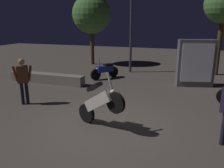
{
  "coord_description": "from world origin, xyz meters",
  "views": [
    {
      "loc": [
        2.12,
        -5.54,
        2.86
      ],
      "look_at": [
        -0.07,
        0.85,
        1.0
      ],
      "focal_mm": 36.52,
      "sensor_mm": 36.0,
      "label": 1
    }
  ],
  "objects_px": {
    "motorcycle_blue_parked_right": "(105,70)",
    "person_rider_beside": "(23,77)",
    "kiosk_billboard": "(196,63)",
    "motorcycle_white_foreground": "(100,102)",
    "streetlamp_near": "(131,18)"
  },
  "relations": [
    {
      "from": "streetlamp_near",
      "to": "kiosk_billboard",
      "type": "distance_m",
      "value": 4.47
    },
    {
      "from": "kiosk_billboard",
      "to": "motorcycle_white_foreground",
      "type": "bearing_deg",
      "value": 50.97
    },
    {
      "from": "motorcycle_white_foreground",
      "to": "streetlamp_near",
      "type": "xyz_separation_m",
      "value": [
        -1.03,
        7.3,
        2.31
      ]
    },
    {
      "from": "kiosk_billboard",
      "to": "streetlamp_near",
      "type": "bearing_deg",
      "value": -43.14
    },
    {
      "from": "motorcycle_blue_parked_right",
      "to": "kiosk_billboard",
      "type": "bearing_deg",
      "value": 125.98
    },
    {
      "from": "motorcycle_blue_parked_right",
      "to": "kiosk_billboard",
      "type": "relative_size",
      "value": 0.67
    },
    {
      "from": "motorcycle_white_foreground",
      "to": "person_rider_beside",
      "type": "bearing_deg",
      "value": -173.05
    },
    {
      "from": "motorcycle_white_foreground",
      "to": "motorcycle_blue_parked_right",
      "type": "distance_m",
      "value": 5.68
    },
    {
      "from": "streetlamp_near",
      "to": "kiosk_billboard",
      "type": "bearing_deg",
      "value": -28.89
    },
    {
      "from": "motorcycle_blue_parked_right",
      "to": "person_rider_beside",
      "type": "xyz_separation_m",
      "value": [
        -1.35,
        -4.48,
        0.54
      ]
    },
    {
      "from": "motorcycle_white_foreground",
      "to": "motorcycle_blue_parked_right",
      "type": "bearing_deg",
      "value": 131.47
    },
    {
      "from": "motorcycle_blue_parked_right",
      "to": "streetlamp_near",
      "type": "distance_m",
      "value": 3.37
    },
    {
      "from": "motorcycle_blue_parked_right",
      "to": "person_rider_beside",
      "type": "distance_m",
      "value": 4.71
    },
    {
      "from": "motorcycle_white_foreground",
      "to": "streetlamp_near",
      "type": "bearing_deg",
      "value": 120.16
    },
    {
      "from": "motorcycle_blue_parked_right",
      "to": "person_rider_beside",
      "type": "relative_size",
      "value": 0.85
    }
  ]
}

